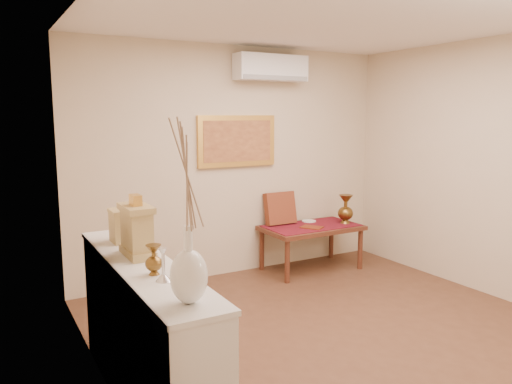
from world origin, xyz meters
TOP-DOWN VIEW (x-y plane):
  - floor at (0.00, 0.00)m, footprint 4.50×4.50m
  - ceiling at (0.00, 0.00)m, footprint 4.50×4.50m
  - wall_back at (0.00, 2.25)m, footprint 4.00×0.02m
  - wall_left at (-2.00, 0.00)m, footprint 0.02×4.50m
  - white_vase at (-1.82, -0.80)m, footprint 0.19×0.19m
  - candlestick at (-1.82, -0.42)m, footprint 0.09×0.09m
  - brass_urn_small at (-1.83, -0.28)m, footprint 0.10×0.10m
  - table_cloth at (0.85, 1.88)m, footprint 1.14×0.59m
  - brass_urn_tall at (1.30, 1.78)m, footprint 0.19×0.19m
  - plate at (0.95, 2.08)m, footprint 0.18×0.18m
  - menu at (0.78, 1.77)m, footprint 0.28×0.31m
  - cushion at (0.55, 2.14)m, footprint 0.40×0.18m
  - display_ledge at (-1.82, 0.00)m, footprint 0.37×2.02m
  - mantel_clock at (-1.80, 0.16)m, footprint 0.17×0.36m
  - wooden_chest at (-1.80, 0.57)m, footprint 0.16×0.21m
  - low_table at (0.85, 1.88)m, footprint 1.20×0.70m
  - painting at (0.00, 2.22)m, footprint 1.00×0.06m
  - ac_unit at (0.40, 2.12)m, footprint 0.90×0.25m

SIDE VIEW (x-z plane):
  - floor at x=0.00m, z-range 0.00..0.00m
  - low_table at x=0.85m, z-range 0.21..0.76m
  - display_ledge at x=-1.82m, z-range 0.00..0.98m
  - table_cloth at x=0.85m, z-range 0.55..0.56m
  - plate at x=0.95m, z-range 0.56..0.57m
  - menu at x=0.78m, z-range 0.56..0.57m
  - cushion at x=0.55m, z-range 0.55..0.96m
  - brass_urn_tall at x=1.30m, z-range 0.56..1.00m
  - candlestick at x=-1.82m, z-range 0.98..1.17m
  - brass_urn_small at x=-1.83m, z-range 0.98..1.21m
  - wooden_chest at x=-1.80m, z-range 0.98..1.22m
  - mantel_clock at x=-1.80m, z-range 0.95..1.36m
  - wall_back at x=0.00m, z-range 0.00..2.70m
  - wall_left at x=-2.00m, z-range 0.00..2.70m
  - white_vase at x=-1.82m, z-range 0.98..1.97m
  - painting at x=0.00m, z-range 1.30..1.90m
  - ac_unit at x=0.40m, z-range 2.30..2.60m
  - ceiling at x=0.00m, z-range 2.70..2.70m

